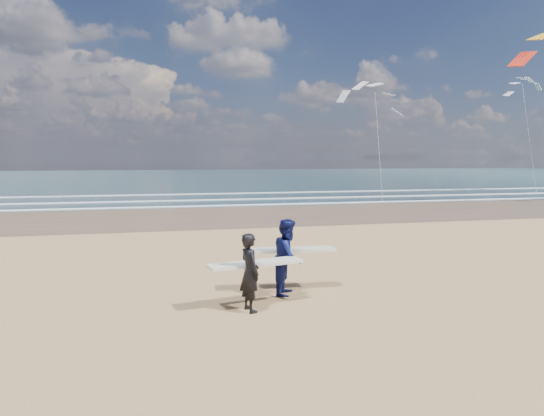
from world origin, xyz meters
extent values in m
cube|color=brown|center=(20.00, 18.00, 0.01)|extent=(220.00, 12.00, 0.01)
cube|color=#1B343C|center=(20.00, 72.00, 0.01)|extent=(220.00, 100.00, 0.02)
cube|color=white|center=(20.00, 22.80, 0.05)|extent=(220.00, 0.50, 0.05)
cube|color=white|center=(20.00, 27.50, 0.05)|extent=(220.00, 0.50, 0.05)
cube|color=white|center=(20.00, 34.00, 0.05)|extent=(220.00, 0.50, 0.05)
imported|color=black|center=(-0.20, -0.30, 0.87)|extent=(0.56, 0.72, 1.74)
cube|color=silver|center=(0.00, 0.05, 0.99)|extent=(2.26, 0.96, 0.07)
imported|color=#0B1143|center=(0.97, 0.79, 0.94)|extent=(1.05, 1.14, 1.88)
cube|color=silver|center=(1.17, 1.14, 1.05)|extent=(2.23, 0.69, 0.07)
cube|color=slate|center=(14.81, 23.61, 0.05)|extent=(0.12, 0.12, 0.10)
cube|color=slate|center=(34.40, 29.78, 0.05)|extent=(0.12, 0.12, 0.10)
camera|label=1|loc=(-2.16, -10.55, 3.39)|focal=32.00mm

